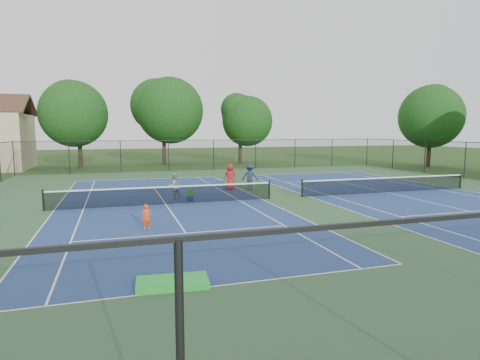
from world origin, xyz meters
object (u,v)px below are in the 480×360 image
object	(u,v)px
bystander_c	(230,177)
tree_back_b	(163,107)
child_player	(147,217)
bystander_b	(250,177)
ball_hopper	(190,192)
tree_side_e	(431,113)
instructor	(174,186)
tree_back_a	(78,110)
tree_back_c	(240,118)
ball_crate	(190,198)

from	to	relation	value
bystander_c	tree_back_b	bearing A→B (deg)	-83.01
bystander_c	child_player	bearing A→B (deg)	59.29
bystander_b	ball_hopper	size ratio (longest dim) A/B	4.50
tree_side_e	instructor	distance (m)	32.24
tree_side_e	bystander_c	size ratio (longest dim) A/B	5.07
bystander_c	ball_hopper	bearing A→B (deg)	48.01
tree_side_e	instructor	xyz separation A→B (m)	(-29.31, -12.43, -5.05)
bystander_b	ball_hopper	xyz separation A→B (m)	(-4.55, -2.93, -0.41)
tree_back_a	bystander_c	size ratio (longest dim) A/B	5.23
bystander_c	tree_back_c	bearing A→B (deg)	-106.71
instructor	bystander_b	xyz separation A→B (m)	(5.33, 2.08, 0.13)
instructor	bystander_b	bearing A→B (deg)	-178.86
tree_back_a	bystander_b	world-z (taller)	tree_back_a
bystander_b	tree_back_a	bearing A→B (deg)	-29.96
tree_side_e	tree_back_a	bearing A→B (deg)	164.48
tree_back_b	tree_back_a	bearing A→B (deg)	-167.47
child_player	instructor	xyz separation A→B (m)	(2.06, 6.90, 0.25)
tree_back_a	tree_back_c	size ratio (longest dim) A/B	1.09
tree_back_c	instructor	size ratio (longest dim) A/B	5.51
tree_back_b	bystander_b	world-z (taller)	tree_back_b
tree_back_c	bystander_c	world-z (taller)	tree_back_c
ball_crate	tree_back_b	bearing A→B (deg)	86.52
tree_back_c	tree_side_e	distance (m)	21.10
tree_back_b	child_player	size ratio (longest dim) A/B	9.75
tree_back_b	ball_crate	size ratio (longest dim) A/B	29.27
tree_back_a	child_player	world-z (taller)	tree_back_a
ball_crate	ball_hopper	bearing A→B (deg)	0.00
instructor	ball_hopper	world-z (taller)	instructor
tree_back_c	bystander_b	distance (m)	22.64
ball_hopper	tree_side_e	bearing A→B (deg)	24.95
tree_back_a	tree_back_c	world-z (taller)	tree_back_a
tree_back_a	bystander_c	distance (m)	23.21
tree_side_e	child_player	distance (m)	37.23
bystander_b	tree_back_c	bearing A→B (deg)	-76.18
ball_crate	ball_hopper	size ratio (longest dim) A/B	0.87
tree_back_b	ball_crate	world-z (taller)	tree_back_b
tree_back_a	ball_hopper	distance (m)	25.07
tree_back_a	tree_back_b	distance (m)	9.24
tree_back_b	instructor	xyz separation A→B (m)	(-2.31, -24.43, -5.83)
instructor	bystander_c	size ratio (longest dim) A/B	0.87
tree_back_b	child_player	bearing A→B (deg)	-97.96
tree_back_b	ball_hopper	bearing A→B (deg)	-93.48
tree_side_e	ball_crate	xyz separation A→B (m)	(-28.54, -13.28, -5.67)
tree_side_e	instructor	bearing A→B (deg)	-157.03
tree_back_c	bystander_b	bearing A→B (deg)	-105.65
bystander_c	ball_hopper	distance (m)	4.74
child_player	bystander_c	world-z (taller)	bystander_c
bystander_b	bystander_c	distance (m)	1.33
tree_back_a	tree_side_e	size ratio (longest dim) A/B	1.03
ball_hopper	tree_back_a	bearing A→B (deg)	107.78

